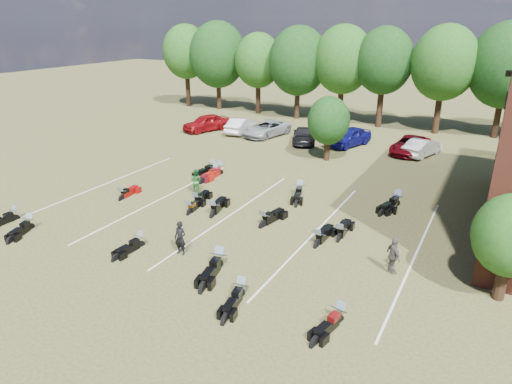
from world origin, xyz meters
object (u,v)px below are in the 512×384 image
Objects in this scene: car_0 at (206,123)px; motorcycle_14 at (215,176)px; person_black at (180,238)px; motorcycle_3 at (219,268)px; motorcycle_0 at (15,220)px; person_grey at (393,256)px; motorcycle_7 at (122,199)px; person_green at (196,181)px; car_4 at (349,137)px.

motorcycle_14 is at bearing -30.51° from car_0.
motorcycle_3 is (2.26, -0.26, -0.82)m from person_black.
motorcycle_14 reaches higher than motorcycle_0.
motorcycle_0 is at bearing 59.37° from person_grey.
car_0 reaches higher than motorcycle_3.
person_grey is 7.56m from motorcycle_3.
motorcycle_3 is at bearing 151.47° from motorcycle_7.
motorcycle_0 is 12.65m from motorcycle_3.
car_0 is 1.87× the size of motorcycle_3.
person_green is 0.77× the size of motorcycle_0.
motorcycle_7 is at bearing 34.51° from person_green.
person_green reaches higher than motorcycle_14.
person_green is at bearing 116.48° from person_black.
person_black is 1.03× the size of person_green.
person_grey is (9.04, 2.99, 0.01)m from person_black.
motorcycle_3 is (1.41, -22.71, -0.80)m from car_4.
car_4 is 26.24m from motorcycle_0.
person_grey is at bearing -16.90° from car_0.
motorcycle_0 is (2.75, -22.47, -0.80)m from car_0.
person_grey is at bearing 171.49° from motorcycle_7.
car_0 is 24.93m from person_black.
person_grey is 0.72× the size of motorcycle_14.
motorcycle_0 is at bearing -117.61° from motorcycle_14.
person_black is 0.99× the size of person_grey.
person_grey is at bearing -29.34° from motorcycle_14.
car_0 is 2.85× the size of person_grey.
person_black is at bearing -66.55° from motorcycle_14.
person_green is 4.59m from motorcycle_7.
car_4 is at bearing -115.93° from person_green.
car_4 reaches higher than motorcycle_0.
person_black reaches higher than motorcycle_14.
motorcycle_0 is 12.72m from motorcycle_14.
motorcycle_3 reaches higher than motorcycle_0.
motorcycle_7 is (-9.61, 4.05, 0.00)m from motorcycle_3.
person_black is at bearing 8.15° from motorcycle_0.
motorcycle_7 is at bearing -49.19° from car_0.
car_4 is 13.53m from motorcycle_14.
car_0 is 2.07× the size of motorcycle_14.
person_green is 0.96× the size of person_grey.
car_0 reaches higher than motorcycle_0.
car_0 is at bearing 125.07° from motorcycle_14.
car_4 is at bearing 63.31° from motorcycle_14.
person_grey is 0.66× the size of motorcycle_3.
motorcycle_3 is at bearing -31.86° from car_0.
person_grey is 0.81× the size of motorcycle_0.
person_grey reaches higher than motorcycle_7.
car_4 reaches higher than motorcycle_14.
car_4 is (13.95, 1.24, -0.01)m from car_0.
car_0 is at bearing -156.70° from car_4.
motorcycle_14 is at bearing 65.45° from motorcycle_0.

